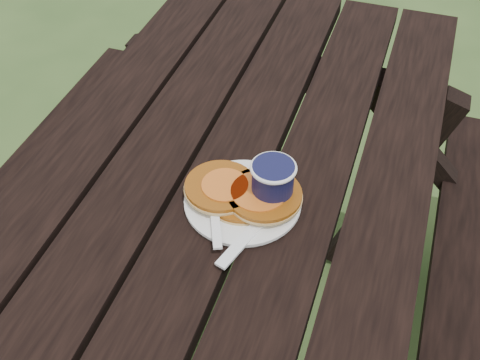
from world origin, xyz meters
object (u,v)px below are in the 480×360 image
(plate, at_px, (243,202))
(coffee_cup, at_px, (273,182))
(picnic_table, at_px, (204,351))
(pancake_stack, at_px, (244,192))

(plate, height_order, coffee_cup, coffee_cup)
(picnic_table, relative_size, plate, 8.85)
(plate, distance_m, pancake_stack, 0.02)
(plate, bearing_deg, coffee_cup, 21.46)
(plate, relative_size, pancake_stack, 0.97)
(pancake_stack, bearing_deg, picnic_table, -118.55)
(picnic_table, bearing_deg, pancake_stack, 61.45)
(picnic_table, bearing_deg, plate, 60.36)
(pancake_stack, bearing_deg, plate, -91.58)
(coffee_cup, bearing_deg, plate, -158.54)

